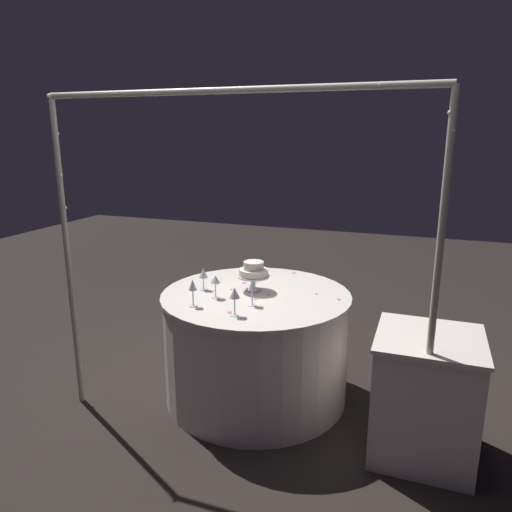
{
  "coord_description": "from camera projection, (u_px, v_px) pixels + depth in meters",
  "views": [
    {
      "loc": [
        -1.05,
        2.9,
        1.82
      ],
      "look_at": [
        0.0,
        0.0,
        1.02
      ],
      "focal_mm": 33.71,
      "sensor_mm": 36.0,
      "label": 1
    }
  ],
  "objects": [
    {
      "name": "rose_petal_2",
      "position": [
        268.0,
        295.0,
        3.21
      ],
      "size": [
        0.03,
        0.03,
        0.0
      ],
      "primitive_type": "ellipsoid",
      "rotation": [
        0.0,
        0.0,
        5.03
      ],
      "color": "#EA6B84",
      "rests_on": "main_table"
    },
    {
      "name": "decorative_arch",
      "position": [
        225.0,
        215.0,
        2.65
      ],
      "size": [
        2.29,
        0.06,
        2.04
      ],
      "color": "#B7B29E",
      "rests_on": "ground"
    },
    {
      "name": "rose_petal_5",
      "position": [
        255.0,
        283.0,
        3.46
      ],
      "size": [
        0.04,
        0.04,
        0.0
      ],
      "primitive_type": "ellipsoid",
      "rotation": [
        0.0,
        0.0,
        1.02
      ],
      "color": "#EA6B84",
      "rests_on": "main_table"
    },
    {
      "name": "side_table",
      "position": [
        425.0,
        396.0,
        2.73
      ],
      "size": [
        0.58,
        0.58,
        0.73
      ],
      "color": "silver",
      "rests_on": "ground"
    },
    {
      "name": "rose_petal_8",
      "position": [
        339.0,
        299.0,
        3.13
      ],
      "size": [
        0.04,
        0.04,
        0.0
      ],
      "primitive_type": "ellipsoid",
      "rotation": [
        0.0,
        0.0,
        5.14
      ],
      "color": "#EA6B84",
      "rests_on": "main_table"
    },
    {
      "name": "wine_glass_1",
      "position": [
        215.0,
        281.0,
        3.13
      ],
      "size": [
        0.06,
        0.06,
        0.15
      ],
      "color": "silver",
      "rests_on": "main_table"
    },
    {
      "name": "wine_glass_3",
      "position": [
        203.0,
        274.0,
        3.3
      ],
      "size": [
        0.06,
        0.06,
        0.15
      ],
      "color": "silver",
      "rests_on": "main_table"
    },
    {
      "name": "rose_petal_4",
      "position": [
        244.0,
        283.0,
        3.47
      ],
      "size": [
        0.04,
        0.04,
        0.0
      ],
      "primitive_type": "ellipsoid",
      "rotation": [
        0.0,
        0.0,
        1.18
      ],
      "color": "#EA6B84",
      "rests_on": "main_table"
    },
    {
      "name": "main_table",
      "position": [
        256.0,
        345.0,
        3.34
      ],
      "size": [
        1.28,
        1.28,
        0.76
      ],
      "color": "silver",
      "rests_on": "ground"
    },
    {
      "name": "rose_petal_0",
      "position": [
        316.0,
        294.0,
        3.23
      ],
      "size": [
        0.03,
        0.03,
        0.0
      ],
      "primitive_type": "ellipsoid",
      "rotation": [
        0.0,
        0.0,
        4.38
      ],
      "color": "#EA6B84",
      "rests_on": "main_table"
    },
    {
      "name": "rose_petal_3",
      "position": [
        231.0,
        289.0,
        3.33
      ],
      "size": [
        0.03,
        0.03,
        0.0
      ],
      "primitive_type": "ellipsoid",
      "rotation": [
        0.0,
        0.0,
        1.71
      ],
      "color": "#EA6B84",
      "rests_on": "main_table"
    },
    {
      "name": "rose_petal_1",
      "position": [
        230.0,
        312.0,
        2.9
      ],
      "size": [
        0.04,
        0.05,
        0.0
      ],
      "primitive_type": "ellipsoid",
      "rotation": [
        0.0,
        0.0,
        2.01
      ],
      "color": "#EA6B84",
      "rests_on": "main_table"
    },
    {
      "name": "rose_petal_6",
      "position": [
        212.0,
        291.0,
        3.28
      ],
      "size": [
        0.03,
        0.04,
        0.0
      ],
      "primitive_type": "ellipsoid",
      "rotation": [
        0.0,
        0.0,
        1.44
      ],
      "color": "#EA6B84",
      "rests_on": "main_table"
    },
    {
      "name": "wine_glass_2",
      "position": [
        252.0,
        286.0,
        2.99
      ],
      "size": [
        0.06,
        0.06,
        0.17
      ],
      "color": "silver",
      "rests_on": "main_table"
    },
    {
      "name": "rose_petal_9",
      "position": [
        256.0,
        299.0,
        3.13
      ],
      "size": [
        0.03,
        0.02,
        0.0
      ],
      "primitive_type": "ellipsoid",
      "rotation": [
        0.0,
        0.0,
        3.11
      ],
      "color": "#EA6B84",
      "rests_on": "main_table"
    },
    {
      "name": "ground_plane",
      "position": [
        256.0,
        394.0,
        3.44
      ],
      "size": [
        12.0,
        12.0,
        0.0
      ],
      "primitive_type": "plane",
      "color": "black"
    },
    {
      "name": "rose_petal_7",
      "position": [
        294.0,
        273.0,
        3.72
      ],
      "size": [
        0.04,
        0.03,
        0.0
      ],
      "primitive_type": "ellipsoid",
      "rotation": [
        0.0,
        0.0,
        3.04
      ],
      "color": "#EA6B84",
      "rests_on": "main_table"
    },
    {
      "name": "wine_glass_0",
      "position": [
        193.0,
        286.0,
        2.98
      ],
      "size": [
        0.06,
        0.06,
        0.18
      ],
      "color": "silver",
      "rests_on": "main_table"
    },
    {
      "name": "tiered_cake",
      "position": [
        254.0,
        271.0,
        3.27
      ],
      "size": [
        0.22,
        0.22,
        0.21
      ],
      "color": "silver",
      "rests_on": "main_table"
    },
    {
      "name": "wine_glass_4",
      "position": [
        235.0,
        294.0,
        2.82
      ],
      "size": [
        0.06,
        0.06,
        0.18
      ],
      "color": "silver",
      "rests_on": "main_table"
    }
  ]
}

